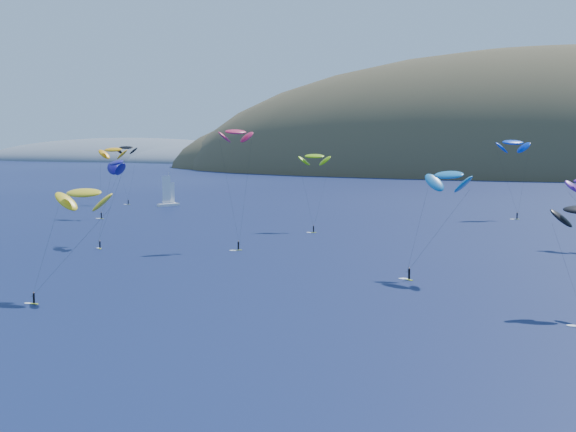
% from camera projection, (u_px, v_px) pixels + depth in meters
% --- Properties ---
extents(island, '(730.00, 300.00, 210.00)m').
position_uv_depth(island, '(575.00, 187.00, 594.34)').
color(island, '#3D3526').
rests_on(island, ground).
extents(headland, '(460.00, 250.00, 60.00)m').
position_uv_depth(headland, '(148.00, 163.00, 947.83)').
color(headland, slate).
rests_on(headland, ground).
extents(sailboat, '(10.53, 9.96, 12.58)m').
position_uv_depth(sailboat, '(168.00, 203.00, 292.75)').
color(sailboat, silver).
rests_on(sailboat, ground).
extents(kitesurfer_1, '(9.55, 9.09, 23.75)m').
position_uv_depth(kitesurfer_1, '(113.00, 150.00, 250.02)').
color(kitesurfer_1, '#BFD317').
rests_on(kitesurfer_1, ground).
extents(kitesurfer_2, '(9.54, 11.48, 18.64)m').
position_uv_depth(kitesurfer_2, '(84.00, 193.00, 124.11)').
color(kitesurfer_2, '#BFD317').
rests_on(kitesurfer_2, ground).
extents(kitesurfer_3, '(9.09, 12.09, 22.08)m').
position_uv_depth(kitesurfer_3, '(314.00, 156.00, 215.99)').
color(kitesurfer_3, '#BFD317').
rests_on(kitesurfer_3, ground).
extents(kitesurfer_4, '(11.71, 10.99, 26.40)m').
position_uv_depth(kitesurfer_4, '(513.00, 142.00, 247.72)').
color(kitesurfer_4, '#BFD317').
rests_on(kitesurfer_4, ground).
extents(kitesurfer_5, '(11.48, 11.56, 20.79)m').
position_uv_depth(kitesurfer_5, '(449.00, 175.00, 140.94)').
color(kitesurfer_5, '#BFD317').
rests_on(kitesurfer_5, ground).
extents(kitesurfer_9, '(7.90, 10.35, 28.18)m').
position_uv_depth(kitesurfer_9, '(236.00, 132.00, 179.75)').
color(kitesurfer_9, '#BFD317').
rests_on(kitesurfer_9, ground).
extents(kitesurfer_10, '(9.88, 14.62, 21.54)m').
position_uv_depth(kitesurfer_10, '(116.00, 163.00, 185.65)').
color(kitesurfer_10, '#BFD317').
rests_on(kitesurfer_10, ground).
extents(kitesurfer_12, '(8.87, 8.08, 23.48)m').
position_uv_depth(kitesurfer_12, '(126.00, 148.00, 303.01)').
color(kitesurfer_12, '#BFD317').
rests_on(kitesurfer_12, ground).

